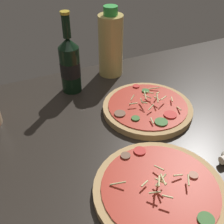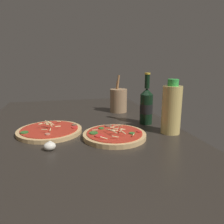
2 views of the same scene
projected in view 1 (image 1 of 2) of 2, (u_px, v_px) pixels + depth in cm
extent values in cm
cube|color=#28231E|center=(134.00, 154.00, 68.99)|extent=(160.00, 90.00, 2.50)
cylinder|color=tan|center=(159.00, 191.00, 57.67)|extent=(27.48, 27.48, 1.61)
cylinder|color=#B22D1E|center=(160.00, 188.00, 57.09)|extent=(24.18, 24.18, 0.30)
cylinder|color=brown|center=(126.00, 156.00, 63.79)|extent=(2.27, 2.27, 0.40)
cylinder|color=#B7755B|center=(194.00, 175.00, 59.23)|extent=(2.02, 2.02, 0.40)
cylinder|color=#336628|center=(206.00, 219.00, 50.98)|extent=(3.18, 3.18, 0.40)
cylinder|color=red|center=(140.00, 151.00, 65.03)|extent=(2.83, 2.83, 0.40)
cylinder|color=beige|center=(188.00, 180.00, 56.73)|extent=(1.79, 2.46, 0.62)
cylinder|color=beige|center=(159.00, 181.00, 54.75)|extent=(2.08, 2.75, 0.90)
cylinder|color=beige|center=(161.00, 180.00, 55.94)|extent=(3.21, 1.44, 1.28)
cylinder|color=beige|center=(178.00, 175.00, 58.38)|extent=(2.22, 0.69, 0.74)
cylinder|color=beige|center=(168.00, 197.00, 52.74)|extent=(1.75, 1.69, 0.47)
cylinder|color=beige|center=(159.00, 168.00, 59.44)|extent=(1.34, 2.32, 0.63)
cylinder|color=beige|center=(118.00, 183.00, 56.82)|extent=(3.09, 1.89, 1.45)
cylinder|color=beige|center=(155.00, 192.00, 53.91)|extent=(2.20, 1.53, 1.12)
cylinder|color=beige|center=(158.00, 182.00, 56.19)|extent=(2.34, 2.24, 1.13)
cylinder|color=beige|center=(145.00, 184.00, 56.49)|extent=(2.03, 1.09, 0.39)
cylinder|color=beige|center=(163.00, 180.00, 55.25)|extent=(0.98, 2.75, 0.38)
cylinder|color=beige|center=(161.00, 181.00, 55.86)|extent=(1.42, 2.65, 0.85)
cylinder|color=tan|center=(147.00, 108.00, 80.45)|extent=(25.56, 25.56, 1.83)
cylinder|color=#B22D1E|center=(148.00, 105.00, 79.81)|extent=(22.49, 22.49, 0.30)
cylinder|color=#336628|center=(161.00, 122.00, 73.21)|extent=(3.48, 3.48, 0.40)
cylinder|color=#336628|center=(136.00, 118.00, 74.44)|extent=(2.26, 2.26, 0.40)
cylinder|color=red|center=(170.00, 115.00, 75.70)|extent=(3.53, 3.53, 0.40)
cylinder|color=brown|center=(120.00, 114.00, 76.12)|extent=(3.09, 3.09, 0.40)
cylinder|color=red|center=(136.00, 86.00, 87.44)|extent=(2.06, 2.06, 0.40)
cylinder|color=#336628|center=(146.00, 91.00, 85.27)|extent=(2.27, 2.27, 0.40)
cylinder|color=beige|center=(172.00, 99.00, 80.53)|extent=(1.53, 2.34, 0.53)
cylinder|color=beige|center=(145.00, 95.00, 78.76)|extent=(1.32, 3.07, 1.18)
cylinder|color=beige|center=(133.00, 104.00, 78.24)|extent=(2.40, 0.95, 0.45)
cylinder|color=beige|center=(132.00, 98.00, 80.13)|extent=(1.91, 1.49, 1.03)
cylinder|color=beige|center=(179.00, 108.00, 77.46)|extent=(0.97, 2.70, 1.15)
cylinder|color=beige|center=(154.00, 88.00, 85.73)|extent=(3.12, 1.76, 0.92)
cylinder|color=beige|center=(158.00, 93.00, 81.90)|extent=(2.39, 1.89, 1.28)
cylinder|color=beige|center=(163.00, 98.00, 79.24)|extent=(2.85, 1.75, 0.72)
cylinder|color=beige|center=(152.00, 121.00, 72.95)|extent=(0.92, 2.36, 0.51)
cylinder|color=beige|center=(147.00, 97.00, 81.14)|extent=(2.15, 1.90, 1.06)
cylinder|color=beige|center=(144.00, 103.00, 77.54)|extent=(1.25, 1.91, 0.74)
cylinder|color=beige|center=(142.00, 101.00, 79.38)|extent=(0.84, 2.31, 0.72)
cylinder|color=beige|center=(151.00, 107.00, 76.55)|extent=(2.44, 1.40, 0.87)
cylinder|color=beige|center=(157.00, 98.00, 78.51)|extent=(1.65, 2.94, 1.17)
cylinder|color=beige|center=(150.00, 93.00, 81.31)|extent=(1.32, 2.46, 0.98)
cylinder|color=beige|center=(157.00, 98.00, 79.32)|extent=(0.84, 2.39, 0.37)
cylinder|color=black|center=(70.00, 70.00, 85.81)|extent=(6.15, 6.15, 14.50)
cone|color=black|center=(68.00, 43.00, 80.56)|extent=(6.15, 6.15, 2.97)
cylinder|color=black|center=(66.00, 26.00, 77.69)|extent=(2.34, 2.34, 6.61)
cylinder|color=gold|center=(65.00, 13.00, 75.47)|extent=(2.69, 2.69, 0.80)
cylinder|color=black|center=(70.00, 69.00, 85.63)|extent=(6.21, 6.21, 4.64)
cylinder|color=#D6B766|center=(111.00, 46.00, 92.89)|extent=(8.16, 8.16, 20.30)
cylinder|color=green|center=(111.00, 11.00, 85.97)|extent=(4.49, 4.49, 2.77)
cylinder|color=white|center=(224.00, 160.00, 63.71)|extent=(1.89, 1.89, 1.89)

